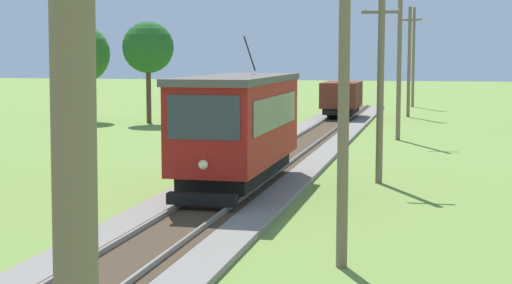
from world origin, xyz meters
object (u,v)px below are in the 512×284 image
freight_car (342,98)px  utility_pole_near_tram (344,88)px  utility_pole_distant (409,61)px  tree_right_far (148,48)px  track_worker (75,186)px  utility_pole_mid (380,84)px  utility_pole_horizon (413,56)px  utility_pole_far (399,58)px  red_tram (239,125)px  tree_left_far (81,54)px  utility_pole_foreground (74,143)px

freight_car → utility_pole_near_tram: (4.39, -37.71, 2.26)m
utility_pole_distant → tree_right_far: bearing=-151.6°
track_worker → freight_car: bearing=70.6°
utility_pole_mid → utility_pole_horizon: (0.00, 41.32, 0.86)m
freight_car → utility_pole_mid: 26.82m
freight_car → utility_pole_horizon: (4.39, 14.93, 2.79)m
utility_pole_near_tram → tree_right_far: (-16.50, 32.51, 1.13)m
utility_pole_distant → utility_pole_far: bearing=-90.0°
freight_car → utility_pole_distant: (4.39, 3.75, 2.49)m
tree_right_far → red_tram: bearing=-63.3°
red_tram → tree_left_far: (-17.07, 24.44, 2.34)m
freight_car → utility_pole_near_tram: utility_pole_near_tram is taller
utility_pole_far → red_tram: bearing=-104.4°
freight_car → utility_pole_horizon: size_ratio=0.61×
red_tram → tree_left_far: tree_left_far is taller
utility_pole_near_tram → utility_pole_far: bearing=90.0°
utility_pole_far → utility_pole_horizon: (0.00, 27.04, -0.00)m
red_tram → track_worker: (-3.14, -5.61, -1.21)m
red_tram → utility_pole_near_tram: (4.39, -8.48, 1.62)m
utility_pole_near_tram → utility_pole_distant: 41.45m
utility_pole_horizon → tree_right_far: size_ratio=1.28×
utility_pole_mid → tree_right_far: utility_pole_mid is taller
freight_car → utility_pole_far: 13.18m
utility_pole_far → utility_pole_near_tram: bearing=-90.0°
utility_pole_foreground → track_worker: bearing=115.9°
red_tram → utility_pole_mid: utility_pole_mid is taller
utility_pole_foreground → utility_pole_horizon: 65.24m
red_tram → utility_pole_mid: 5.38m
utility_pole_horizon → track_worker: (-7.52, -49.77, -3.36)m
utility_pole_distant → utility_pole_horizon: (0.00, 11.18, 0.30)m
freight_car → track_worker: freight_car is taller
utility_pole_far → utility_pole_horizon: bearing=90.0°
freight_car → tree_left_far: size_ratio=0.80×
tree_left_far → utility_pole_foreground: bearing=-64.8°
track_worker → utility_pole_foreground: bearing=-78.4°
utility_pole_horizon → tree_left_far: utility_pole_horizon is taller
freight_car → utility_pole_mid: utility_pole_mid is taller
red_tram → track_worker: bearing=-119.2°
red_tram → utility_pole_horizon: bearing=84.3°
freight_car → utility_pole_near_tram: 38.03m
freight_car → red_tram: bearing=-90.0°
red_tram → tree_left_far: bearing=124.9°
utility_pole_mid → utility_pole_far: (0.00, 14.27, 0.86)m
utility_pole_foreground → tree_left_far: utility_pole_foreground is taller
utility_pole_foreground → utility_pole_far: (0.00, 38.20, 0.31)m
freight_car → tree_right_far: size_ratio=0.78×
utility_pole_mid → utility_pole_far: 14.30m
utility_pole_mid → tree_right_far: (-16.50, 21.19, 1.46)m
red_tram → utility_pole_foreground: utility_pole_foreground is taller
utility_pole_foreground → tree_right_far: size_ratio=1.18×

